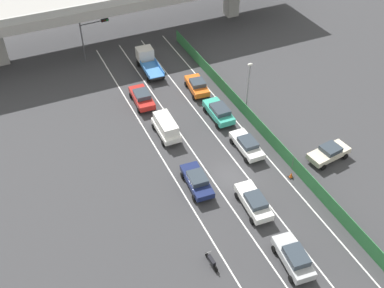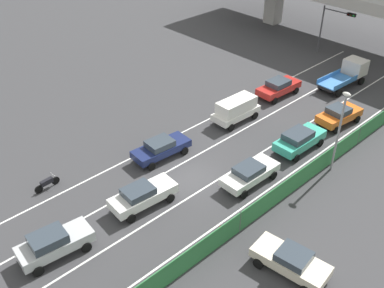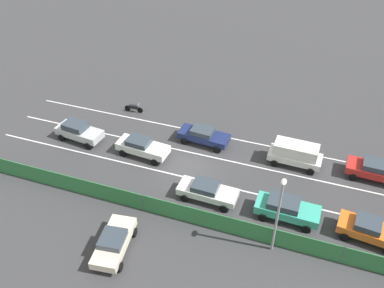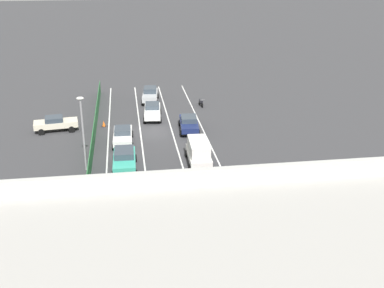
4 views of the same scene
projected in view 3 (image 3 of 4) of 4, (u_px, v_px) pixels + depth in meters
ground_plane at (192, 165)px, 35.62m from camera, size 300.00×300.00×0.00m
lane_line_left_edge at (266, 145)px, 37.81m from camera, size 0.14×46.96×0.01m
lane_line_mid_left at (258, 167)px, 35.39m from camera, size 0.14×46.96×0.01m
lane_line_mid_right at (250, 192)px, 32.97m from camera, size 0.14×46.96×0.01m
lane_line_right_edge at (240, 222)px, 30.56m from camera, size 0.14×46.96×0.01m
green_fence at (236, 227)px, 29.11m from camera, size 0.10×43.06×1.59m
car_sedan_red at (376, 170)px, 33.78m from camera, size 2.21×4.72×1.62m
car_van_white at (296, 153)px, 35.04m from camera, size 2.13×4.48×2.07m
car_taxi_teal at (286, 208)px, 30.34m from camera, size 2.13×4.68×1.68m
car_sedan_white at (207, 191)px, 31.92m from camera, size 2.05×4.66×1.50m
car_hatchback_white at (142, 147)px, 36.21m from camera, size 2.21×4.73×1.62m
car_sedan_silver at (79, 131)px, 37.98m from camera, size 2.33×4.52×1.74m
car_sedan_navy at (203, 135)px, 37.62m from camera, size 2.23×4.74×1.53m
car_taxi_orange at (369, 229)px, 28.84m from camera, size 2.41×4.43×1.63m
motorcycle at (134, 108)px, 41.98m from camera, size 0.60×1.95×0.93m
parked_sedan_cream at (114, 242)px, 28.00m from camera, size 4.57×2.48×1.53m
street_lamp at (279, 209)px, 26.18m from camera, size 0.60×0.36×6.41m
traffic_cone at (136, 197)px, 32.12m from camera, size 0.47×0.47×0.63m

